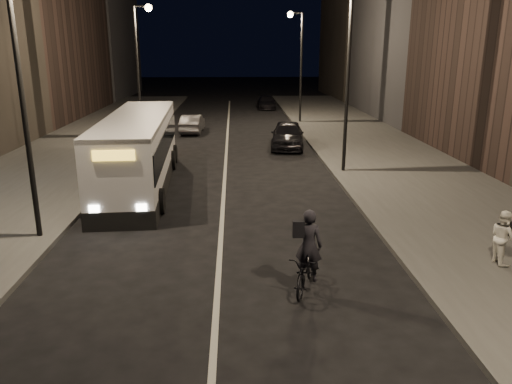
{
  "coord_description": "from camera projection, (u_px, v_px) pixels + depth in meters",
  "views": [
    {
      "loc": [
        0.46,
        -10.73,
        5.78
      ],
      "look_at": [
        1.11,
        3.9,
        1.5
      ],
      "focal_mm": 35.0,
      "sensor_mm": 36.0,
      "label": 1
    }
  ],
  "objects": [
    {
      "name": "streetlight_left_near",
      "position": [
        27.0,
        62.0,
        14.0
      ],
      "size": [
        1.2,
        0.44,
        8.12
      ],
      "color": "black",
      "rests_on": "sidewalk_left"
    },
    {
      "name": "cyclist_on_bicycle",
      "position": [
        307.0,
        264.0,
        12.1
      ],
      "size": [
        1.24,
        1.98,
        2.15
      ],
      "rotation": [
        0.0,
        0.0,
        -0.34
      ],
      "color": "black",
      "rests_on": "ground"
    },
    {
      "name": "sidewalk_left",
      "position": [
        56.0,
        165.0,
        24.94
      ],
      "size": [
        7.0,
        70.0,
        0.16
      ],
      "primitive_type": "cube",
      "color": "#3B3C39",
      "rests_on": "ground"
    },
    {
      "name": "car_far",
      "position": [
        266.0,
        103.0,
        47.96
      ],
      "size": [
        1.67,
        4.08,
        1.18
      ],
      "primitive_type": "imported",
      "rotation": [
        0.0,
        0.0,
        -0.0
      ],
      "color": "black",
      "rests_on": "ground"
    },
    {
      "name": "streetlight_right_far",
      "position": [
        298.0,
        52.0,
        37.46
      ],
      "size": [
        1.2,
        0.44,
        8.12
      ],
      "color": "black",
      "rests_on": "sidewalk_right"
    },
    {
      "name": "sidewalk_right",
      "position": [
        391.0,
        162.0,
        25.66
      ],
      "size": [
        7.0,
        70.0,
        0.16
      ],
      "primitive_type": "cube",
      "color": "#3B3C39",
      "rests_on": "ground"
    },
    {
      "name": "car_near",
      "position": [
        288.0,
        135.0,
        29.34
      ],
      "size": [
        2.39,
        4.8,
        1.57
      ],
      "primitive_type": "imported",
      "rotation": [
        0.0,
        0.0,
        -0.12
      ],
      "color": "black",
      "rests_on": "ground"
    },
    {
      "name": "ground",
      "position": [
        217.0,
        299.0,
        11.89
      ],
      "size": [
        180.0,
        180.0,
        0.0
      ],
      "primitive_type": "plane",
      "color": "black",
      "rests_on": "ground"
    },
    {
      "name": "pedestrian_woman",
      "position": [
        503.0,
        237.0,
        13.3
      ],
      "size": [
        0.6,
        0.75,
        1.48
      ],
      "primitive_type": "imported",
      "rotation": [
        0.0,
        0.0,
        1.63
      ],
      "color": "silver",
      "rests_on": "sidewalk_right"
    },
    {
      "name": "car_mid",
      "position": [
        192.0,
        124.0,
        34.6
      ],
      "size": [
        1.53,
        3.91,
        1.27
      ],
      "primitive_type": "imported",
      "rotation": [
        0.0,
        0.0,
        3.09
      ],
      "color": "#39393B",
      "rests_on": "ground"
    },
    {
      "name": "streetlight_right_mid",
      "position": [
        343.0,
        56.0,
        22.12
      ],
      "size": [
        1.2,
        0.44,
        8.12
      ],
      "color": "black",
      "rests_on": "sidewalk_right"
    },
    {
      "name": "city_bus",
      "position": [
        139.0,
        148.0,
        21.12
      ],
      "size": [
        3.1,
        11.33,
        3.02
      ],
      "rotation": [
        0.0,
        0.0,
        0.05
      ],
      "color": "silver",
      "rests_on": "ground"
    },
    {
      "name": "streetlight_left_far",
      "position": [
        141.0,
        53.0,
        31.26
      ],
      "size": [
        1.2,
        0.44,
        8.12
      ],
      "color": "black",
      "rests_on": "sidewalk_left"
    }
  ]
}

